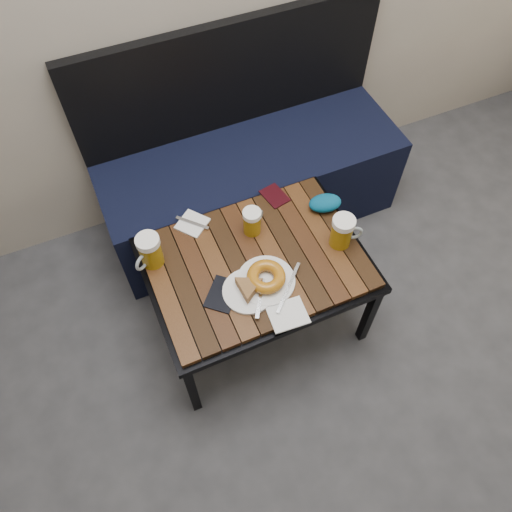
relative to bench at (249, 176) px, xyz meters
name	(u,v)px	position (x,y,z in m)	size (l,w,h in m)	color
bench	(249,176)	(0.00, 0.00, 0.00)	(1.40, 0.50, 0.95)	black
cafe_table	(256,266)	(-0.22, -0.58, 0.16)	(0.84, 0.62, 0.47)	black
beer_mug_left	(150,251)	(-0.58, -0.42, 0.27)	(0.13, 0.12, 0.14)	#906B0B
beer_mug_centre	(252,221)	(-0.17, -0.44, 0.26)	(0.11, 0.09, 0.12)	#906B0B
beer_mug_right	(343,231)	(0.12, -0.63, 0.27)	(0.13, 0.11, 0.14)	#906B0B
plate_pie	(248,289)	(-0.30, -0.69, 0.22)	(0.19, 0.19, 0.05)	white
plate_bagel	(266,279)	(-0.22, -0.68, 0.22)	(0.26, 0.25, 0.06)	white
napkin_left	(192,223)	(-0.38, -0.32, 0.20)	(0.15, 0.15, 0.01)	white
napkin_right	(288,315)	(-0.21, -0.84, 0.20)	(0.14, 0.12, 0.01)	white
passport_navy	(222,294)	(-0.39, -0.66, 0.20)	(0.10, 0.14, 0.01)	black
passport_burgundy	(275,196)	(-0.02, -0.32, 0.20)	(0.08, 0.12, 0.01)	black
knit_pouch	(325,203)	(0.14, -0.45, 0.23)	(0.13, 0.09, 0.06)	navy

